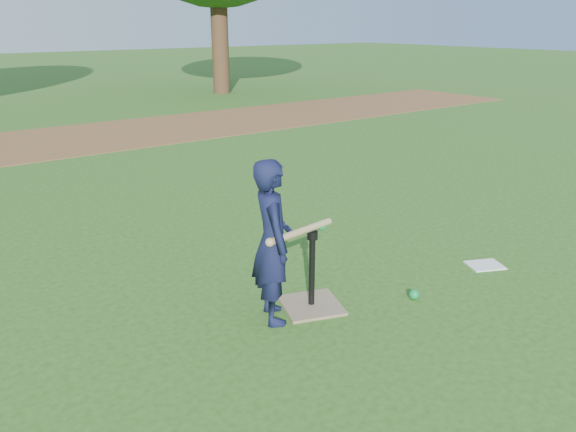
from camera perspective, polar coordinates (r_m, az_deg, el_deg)
ground at (r=4.33m, az=-0.86°, el=-9.34°), size 80.00×80.00×0.00m
dirt_strip at (r=11.01m, az=-24.52°, el=6.69°), size 24.00×3.00×0.01m
child at (r=3.95m, az=-1.60°, el=-2.65°), size 0.43×0.51×1.20m
wiffle_ball_ground at (r=4.55m, az=12.69°, el=-7.78°), size 0.08×0.08×0.08m
clipboard at (r=5.32m, az=19.38°, el=-4.73°), size 0.37×0.33×0.01m
batting_tee at (r=4.30m, az=2.41°, el=-7.87°), size 0.55×0.55×0.61m
swing_action at (r=4.02m, az=1.48°, el=-1.54°), size 0.63×0.16×0.09m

